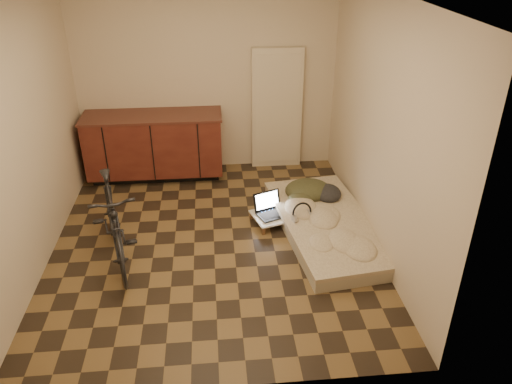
{
  "coord_description": "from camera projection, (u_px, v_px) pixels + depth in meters",
  "views": [
    {
      "loc": [
        0.03,
        -4.66,
        3.16
      ],
      "look_at": [
        0.48,
        0.11,
        0.55
      ],
      "focal_mm": 35.0,
      "sensor_mm": 36.0,
      "label": 1
    }
  ],
  "objects": [
    {
      "name": "laptop",
      "position": [
        271.0,
        209.0,
        5.89
      ],
      "size": [
        0.43,
        0.41,
        0.24
      ],
      "rotation": [
        0.0,
        0.0,
        0.38
      ],
      "color": "black",
      "rests_on": "lap_desk"
    },
    {
      "name": "appliance_panel",
      "position": [
        277.0,
        109.0,
        6.95
      ],
      "size": [
        0.7,
        0.1,
        1.7
      ],
      "primitive_type": "cube",
      "color": "beige",
      "rests_on": "ground"
    },
    {
      "name": "headphones",
      "position": [
        302.0,
        212.0,
        5.64
      ],
      "size": [
        0.33,
        0.32,
        0.18
      ],
      "primitive_type": null,
      "rotation": [
        0.0,
        0.0,
        0.31
      ],
      "color": "black",
      "rests_on": "futon"
    },
    {
      "name": "lap_desk",
      "position": [
        280.0,
        214.0,
        5.92
      ],
      "size": [
        0.75,
        0.6,
        0.11
      ],
      "rotation": [
        0.0,
        0.0,
        0.3
      ],
      "color": "brown",
      "rests_on": "ground"
    },
    {
      "name": "futon",
      "position": [
        327.0,
        225.0,
        5.72
      ],
      "size": [
        1.24,
        2.16,
        0.18
      ],
      "rotation": [
        0.0,
        0.0,
        0.13
      ],
      "color": "#B4A990",
      "rests_on": "ground"
    },
    {
      "name": "clothing_pile",
      "position": [
        313.0,
        186.0,
        6.13
      ],
      "size": [
        0.66,
        0.57,
        0.24
      ],
      "primitive_type": null,
      "rotation": [
        0.0,
        0.0,
        0.13
      ],
      "color": "#363720",
      "rests_on": "futon"
    },
    {
      "name": "cabinets",
      "position": [
        155.0,
        146.0,
        6.79
      ],
      "size": [
        1.84,
        0.62,
        0.91
      ],
      "color": "black",
      "rests_on": "ground"
    },
    {
      "name": "room_shell",
      "position": [
        209.0,
        133.0,
        4.96
      ],
      "size": [
        3.5,
        4.0,
        2.6
      ],
      "color": "brown",
      "rests_on": "ground"
    },
    {
      "name": "mouse",
      "position": [
        301.0,
        210.0,
        5.95
      ],
      "size": [
        0.06,
        0.1,
        0.04
      ],
      "primitive_type": "ellipsoid",
      "rotation": [
        0.0,
        0.0,
        0.01
      ],
      "color": "white",
      "rests_on": "lap_desk"
    },
    {
      "name": "bicycle",
      "position": [
        113.0,
        218.0,
        5.07
      ],
      "size": [
        0.84,
        1.62,
        1.01
      ],
      "primitive_type": "imported",
      "rotation": [
        0.0,
        0.0,
        0.26
      ],
      "color": "black",
      "rests_on": "ground"
    }
  ]
}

